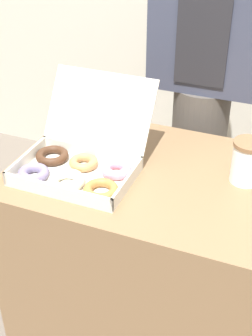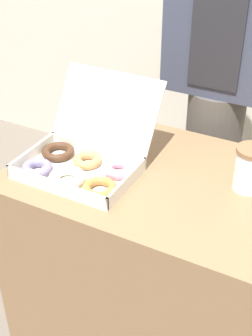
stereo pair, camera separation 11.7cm
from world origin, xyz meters
name	(u,v)px [view 2 (the right image)]	position (x,y,z in m)	size (l,w,h in m)	color
table	(160,267)	(0.00, 0.00, 0.38)	(0.93, 0.61, 0.76)	brown
donut_box	(82,159)	(-0.24, -0.09, 0.80)	(0.35, 0.38, 0.25)	silver
coffee_cup	(250,168)	(0.24, 0.06, 0.83)	(0.10, 0.10, 0.13)	white
person_customer	(221,75)	(-0.01, 0.49, 0.91)	(0.40, 0.23, 1.65)	#4C4742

